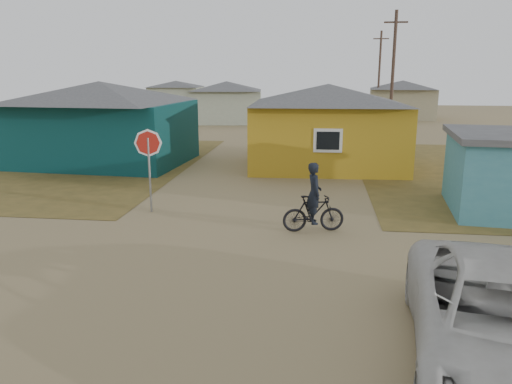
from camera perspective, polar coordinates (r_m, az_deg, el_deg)
ground at (r=11.15m, az=-4.30°, el=-10.10°), size 120.00×120.00×0.00m
house_teal at (r=25.87m, az=-17.23°, el=7.69°), size 8.93×7.08×4.00m
house_yellow at (r=24.12m, az=8.14°, el=7.64°), size 7.72×6.76×3.90m
house_pale_west at (r=44.80m, az=-3.36°, el=10.30°), size 7.04×6.15×3.60m
house_beige_east at (r=50.68m, az=16.33°, el=10.18°), size 6.95×6.05×3.60m
house_pale_north at (r=58.32m, az=-9.09°, el=10.84°), size 6.28×5.81×3.40m
utility_pole_near at (r=32.30m, az=15.34°, el=12.60°), size 1.40×0.20×8.00m
utility_pole_far at (r=48.30m, az=13.89°, el=12.89°), size 1.40×0.20×8.00m
stop_sign at (r=16.26m, az=-12.18°, el=4.48°), size 0.87×0.25×2.71m
cyclist at (r=14.26m, az=6.61°, el=-1.68°), size 1.84×0.88×2.00m
vehicle at (r=8.51m, az=26.96°, el=-13.36°), size 3.57×6.33×1.67m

